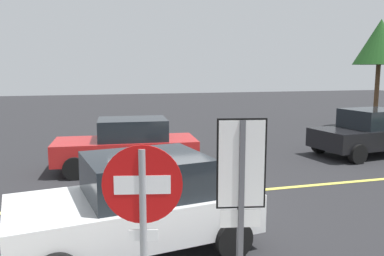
% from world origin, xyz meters
% --- Properties ---
extents(ground_plane, '(80.00, 80.00, 0.00)m').
position_xyz_m(ground_plane, '(0.00, 0.00, 0.00)').
color(ground_plane, '#262628').
extents(lane_marking_centre, '(28.00, 0.16, 0.01)m').
position_xyz_m(lane_marking_centre, '(3.00, 0.00, 0.01)').
color(lane_marking_centre, '#E0D14C').
extents(stop_sign, '(0.75, 0.18, 2.34)m').
position_xyz_m(stop_sign, '(-1.27, -5.20, 1.60)').
color(stop_sign, gray).
rests_on(stop_sign, ground_plane).
extents(speed_limit_sign, '(0.53, 0.12, 2.52)m').
position_xyz_m(speed_limit_sign, '(-0.16, -4.94, 1.76)').
color(speed_limit_sign, '#4C4C51').
rests_on(speed_limit_sign, ground_plane).
extents(car_red_mid_road, '(4.34, 2.22, 1.56)m').
position_xyz_m(car_red_mid_road, '(-0.53, 2.99, 0.79)').
color(car_red_mid_road, red).
rests_on(car_red_mid_road, ground_plane).
extents(car_black_approaching, '(4.16, 2.43, 1.63)m').
position_xyz_m(car_black_approaching, '(7.99, 2.81, 0.82)').
color(car_black_approaching, black).
rests_on(car_black_approaching, ground_plane).
extents(car_white_far_lane, '(4.24, 2.58, 1.61)m').
position_xyz_m(car_white_far_lane, '(-0.97, -2.45, 0.81)').
color(car_white_far_lane, white).
rests_on(car_white_far_lane, ground_plane).
extents(tree_left_verge, '(2.52, 2.52, 5.51)m').
position_xyz_m(tree_left_verge, '(12.67, 8.01, 4.36)').
color(tree_left_verge, '#513823').
rests_on(tree_left_verge, ground_plane).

